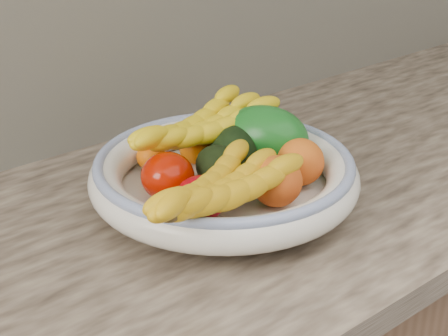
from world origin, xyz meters
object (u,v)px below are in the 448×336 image
banana_bunch_front (219,195)px  green_mango (265,137)px  banana_bunch_back (200,132)px  fruit_bowl (224,175)px

banana_bunch_front → green_mango: bearing=15.3°
banana_bunch_back → banana_bunch_front: banana_bunch_back is taller
green_mango → banana_bunch_front: 0.21m
fruit_bowl → green_mango: bearing=11.2°
fruit_bowl → banana_bunch_back: bearing=78.5°
banana_bunch_front → fruit_bowl: bearing=31.2°
green_mango → banana_bunch_back: 0.10m
green_mango → banana_bunch_front: green_mango is taller
banana_bunch_front → banana_bunch_back: bearing=42.8°
fruit_bowl → banana_bunch_front: size_ratio=1.38×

